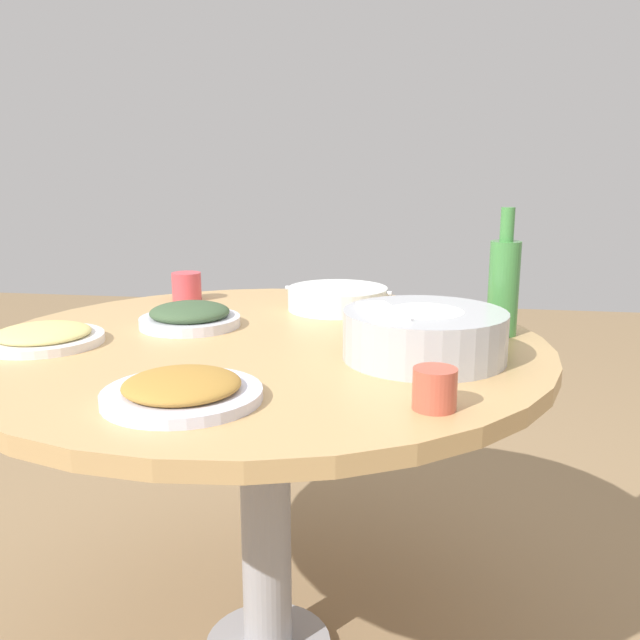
{
  "coord_description": "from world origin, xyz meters",
  "views": [
    {
      "loc": [
        1.34,
        0.33,
        1.11
      ],
      "look_at": [
        -0.06,
        0.11,
        0.78
      ],
      "focal_mm": 38.57,
      "sensor_mm": 36.0,
      "label": 1
    }
  ],
  "objects_px": {
    "round_dining_table": "(263,387)",
    "dish_greens": "(190,316)",
    "green_bottle": "(504,284)",
    "soup_bowl": "(338,299)",
    "tea_cup_near": "(435,389)",
    "rice_bowl": "(424,334)",
    "tea_cup_far": "(187,286)",
    "dish_noodles": "(43,336)",
    "dish_tofu_braise": "(182,390)"
  },
  "relations": [
    {
      "from": "soup_bowl",
      "to": "dish_greens",
      "type": "bearing_deg",
      "value": -52.67
    },
    {
      "from": "dish_tofu_braise",
      "to": "round_dining_table",
      "type": "bearing_deg",
      "value": 174.57
    },
    {
      "from": "dish_noodles",
      "to": "green_bottle",
      "type": "bearing_deg",
      "value": 103.53
    },
    {
      "from": "dish_greens",
      "to": "green_bottle",
      "type": "relative_size",
      "value": 0.83
    },
    {
      "from": "soup_bowl",
      "to": "tea_cup_far",
      "type": "distance_m",
      "value": 0.41
    },
    {
      "from": "soup_bowl",
      "to": "tea_cup_far",
      "type": "xyz_separation_m",
      "value": [
        -0.05,
        -0.41,
        0.01
      ]
    },
    {
      "from": "dish_greens",
      "to": "dish_noodles",
      "type": "height_order",
      "value": "dish_greens"
    },
    {
      "from": "soup_bowl",
      "to": "green_bottle",
      "type": "distance_m",
      "value": 0.44
    },
    {
      "from": "green_bottle",
      "to": "soup_bowl",
      "type": "bearing_deg",
      "value": -118.02
    },
    {
      "from": "green_bottle",
      "to": "tea_cup_far",
      "type": "distance_m",
      "value": 0.83
    },
    {
      "from": "green_bottle",
      "to": "dish_tofu_braise",
      "type": "bearing_deg",
      "value": -46.47
    },
    {
      "from": "soup_bowl",
      "to": "dish_tofu_braise",
      "type": "height_order",
      "value": "soup_bowl"
    },
    {
      "from": "soup_bowl",
      "to": "tea_cup_near",
      "type": "xyz_separation_m",
      "value": [
        0.68,
        0.23,
        0.01
      ]
    },
    {
      "from": "dish_tofu_braise",
      "to": "green_bottle",
      "type": "height_order",
      "value": "green_bottle"
    },
    {
      "from": "rice_bowl",
      "to": "dish_noodles",
      "type": "xyz_separation_m",
      "value": [
        0.01,
        -0.76,
        -0.03
      ]
    },
    {
      "from": "rice_bowl",
      "to": "dish_greens",
      "type": "distance_m",
      "value": 0.55
    },
    {
      "from": "dish_greens",
      "to": "dish_noodles",
      "type": "relative_size",
      "value": 0.94
    },
    {
      "from": "dish_greens",
      "to": "tea_cup_near",
      "type": "distance_m",
      "value": 0.7
    },
    {
      "from": "soup_bowl",
      "to": "round_dining_table",
      "type": "bearing_deg",
      "value": -19.45
    },
    {
      "from": "dish_noodles",
      "to": "dish_tofu_braise",
      "type": "bearing_deg",
      "value": 54.67
    },
    {
      "from": "round_dining_table",
      "to": "dish_tofu_braise",
      "type": "bearing_deg",
      "value": -5.43
    },
    {
      "from": "dish_greens",
      "to": "green_bottle",
      "type": "bearing_deg",
      "value": 92.56
    },
    {
      "from": "round_dining_table",
      "to": "tea_cup_far",
      "type": "xyz_separation_m",
      "value": [
        -0.38,
        -0.3,
        0.14
      ]
    },
    {
      "from": "tea_cup_far",
      "to": "green_bottle",
      "type": "bearing_deg",
      "value": 72.28
    },
    {
      "from": "dish_tofu_braise",
      "to": "green_bottle",
      "type": "relative_size",
      "value": 0.92
    },
    {
      "from": "round_dining_table",
      "to": "green_bottle",
      "type": "relative_size",
      "value": 4.37
    },
    {
      "from": "dish_greens",
      "to": "tea_cup_far",
      "type": "xyz_separation_m",
      "value": [
        -0.28,
        -0.11,
        0.01
      ]
    },
    {
      "from": "round_dining_table",
      "to": "tea_cup_near",
      "type": "bearing_deg",
      "value": 44.62
    },
    {
      "from": "rice_bowl",
      "to": "tea_cup_far",
      "type": "xyz_separation_m",
      "value": [
        -0.46,
        -0.63,
        -0.01
      ]
    },
    {
      "from": "round_dining_table",
      "to": "dish_greens",
      "type": "xyz_separation_m",
      "value": [
        -0.09,
        -0.19,
        0.12
      ]
    },
    {
      "from": "dish_noodles",
      "to": "tea_cup_far",
      "type": "xyz_separation_m",
      "value": [
        -0.47,
        0.14,
        0.02
      ]
    },
    {
      "from": "round_dining_table",
      "to": "soup_bowl",
      "type": "height_order",
      "value": "soup_bowl"
    },
    {
      "from": "soup_bowl",
      "to": "tea_cup_near",
      "type": "relative_size",
      "value": 4.08
    },
    {
      "from": "rice_bowl",
      "to": "tea_cup_far",
      "type": "relative_size",
      "value": 3.96
    },
    {
      "from": "dish_tofu_braise",
      "to": "tea_cup_far",
      "type": "relative_size",
      "value": 3.23
    },
    {
      "from": "dish_tofu_braise",
      "to": "tea_cup_far",
      "type": "height_order",
      "value": "tea_cup_far"
    },
    {
      "from": "dish_greens",
      "to": "tea_cup_near",
      "type": "bearing_deg",
      "value": 50.2
    },
    {
      "from": "dish_noodles",
      "to": "tea_cup_far",
      "type": "bearing_deg",
      "value": 164.1
    },
    {
      "from": "dish_greens",
      "to": "tea_cup_far",
      "type": "bearing_deg",
      "value": -159.21
    },
    {
      "from": "soup_bowl",
      "to": "dish_greens",
      "type": "relative_size",
      "value": 1.21
    },
    {
      "from": "dish_tofu_braise",
      "to": "dish_greens",
      "type": "bearing_deg",
      "value": -162.08
    },
    {
      "from": "dish_noodles",
      "to": "green_bottle",
      "type": "xyz_separation_m",
      "value": [
        -0.22,
        0.92,
        0.09
      ]
    },
    {
      "from": "soup_bowl",
      "to": "tea_cup_near",
      "type": "height_order",
      "value": "tea_cup_near"
    },
    {
      "from": "soup_bowl",
      "to": "dish_tofu_braise",
      "type": "relative_size",
      "value": 1.09
    },
    {
      "from": "soup_bowl",
      "to": "dish_greens",
      "type": "height_order",
      "value": "soup_bowl"
    },
    {
      "from": "round_dining_table",
      "to": "tea_cup_near",
      "type": "relative_size",
      "value": 17.65
    },
    {
      "from": "soup_bowl",
      "to": "dish_greens",
      "type": "distance_m",
      "value": 0.38
    },
    {
      "from": "dish_noodles",
      "to": "dish_greens",
      "type": "bearing_deg",
      "value": 128.37
    },
    {
      "from": "green_bottle",
      "to": "tea_cup_far",
      "type": "height_order",
      "value": "green_bottle"
    },
    {
      "from": "round_dining_table",
      "to": "rice_bowl",
      "type": "bearing_deg",
      "value": 75.71
    }
  ]
}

